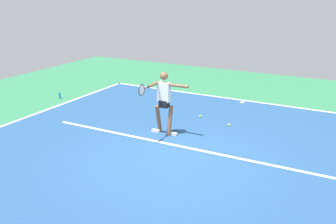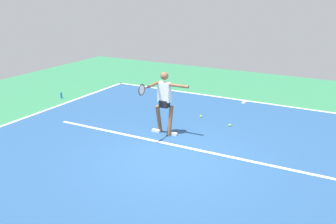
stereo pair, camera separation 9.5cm
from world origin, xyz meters
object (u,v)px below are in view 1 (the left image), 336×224
at_px(tennis_ball_near_player, 200,116).
at_px(water_bottle, 60,96).
at_px(tennis_player, 164,99).
at_px(tennis_ball_by_baseline, 229,125).

relative_size(tennis_ball_near_player, water_bottle, 0.30).
bearing_deg(tennis_player, water_bottle, -16.35).
height_order(tennis_player, tennis_ball_by_baseline, tennis_player).
xyz_separation_m(tennis_ball_by_baseline, water_bottle, (6.43, 0.13, 0.08)).
height_order(tennis_ball_by_baseline, water_bottle, water_bottle).
relative_size(tennis_player, water_bottle, 7.99).
bearing_deg(water_bottle, tennis_player, 165.20).
bearing_deg(tennis_ball_by_baseline, tennis_ball_near_player, -17.15).
relative_size(tennis_player, tennis_ball_near_player, 26.63).
xyz_separation_m(tennis_player, water_bottle, (5.05, -1.33, -0.90)).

